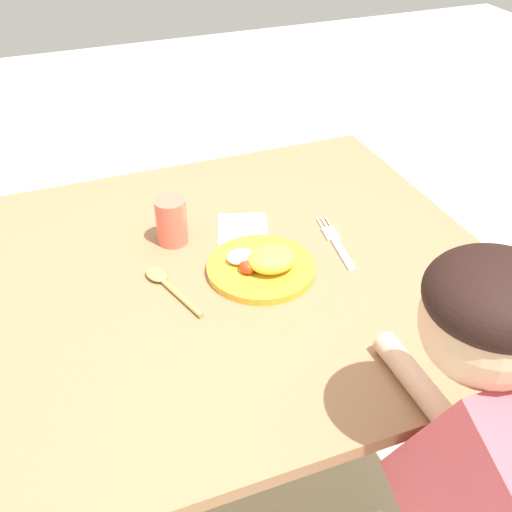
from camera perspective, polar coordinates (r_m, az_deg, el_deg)
name	(u,v)px	position (r m, az deg, el deg)	size (l,w,h in m)	color
ground_plane	(225,480)	(1.84, -2.90, -19.80)	(8.00, 8.00, 0.00)	beige
dining_table	(216,313)	(1.38, -3.66, -5.19)	(1.19, 1.00, 0.73)	#966947
plate	(263,265)	(1.30, 0.64, -0.79)	(0.23, 0.23, 0.06)	gold
fork	(336,243)	(1.40, 7.35, 1.18)	(0.05, 0.21, 0.01)	silver
spoon	(165,282)	(1.28, -8.35, -2.37)	(0.08, 0.19, 0.02)	#A8924C
drinking_cup	(171,221)	(1.39, -7.74, 3.17)	(0.07, 0.07, 0.11)	#E86350
napkin	(243,229)	(1.44, -1.23, 2.49)	(0.11, 0.13, 0.00)	white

